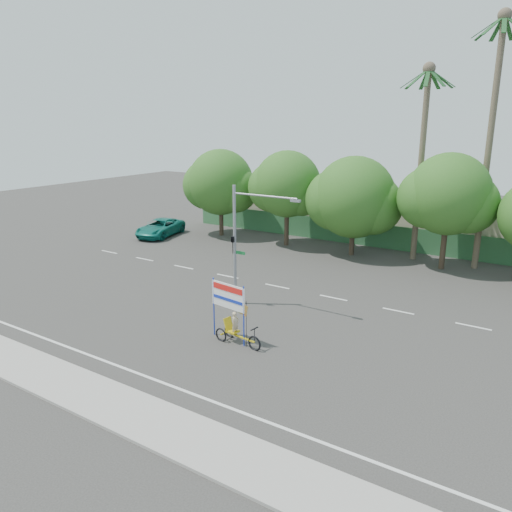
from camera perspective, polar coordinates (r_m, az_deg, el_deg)
The scene contains 14 objects.
ground at distance 25.35m, azimuth -2.98°, elevation -9.19°, with size 120.00×120.00×0.00m, color #33302D.
sidewalk_near at distance 20.46m, azimuth -15.89°, elevation -16.06°, with size 50.00×2.40×0.12m, color gray.
fence at distance 43.41m, azimuth 13.88°, elevation 2.24°, with size 38.00×0.08×2.00m, color #336B3D.
building_left at distance 51.19m, azimuth 5.03°, elevation 5.72°, with size 12.00×8.00×4.00m, color beige.
building_right at distance 45.80m, azimuth 25.33°, elevation 2.89°, with size 14.00×8.00×3.60m, color beige.
tree_far_left at distance 46.25m, azimuth -4.11°, elevation 8.17°, with size 7.14×6.00×7.96m.
tree_left at distance 42.39m, azimuth 3.54°, elevation 7.93°, with size 6.66×5.60×8.07m.
tree_center at distance 39.90m, azimuth 11.08°, elevation 6.35°, with size 7.62×6.40×7.85m.
tree_right at distance 37.77m, azimuth 21.06°, elevation 6.30°, with size 6.90×5.80×8.36m.
palm_tall at distance 38.52m, azimuth 25.38°, elevation 13.85°, with size 3.73×3.79×17.45m.
palm_short at distance 39.46m, azimuth 18.52°, elevation 12.18°, with size 3.73×3.79×14.45m.
traffic_signal at distance 28.61m, azimuth -1.95°, elevation -0.06°, with size 4.72×1.10×7.00m.
trike_billboard at distance 24.31m, azimuth -2.66°, elevation -7.12°, with size 3.11×0.92×3.07m.
pickup_truck at distance 47.25m, azimuth -10.90°, elevation 3.20°, with size 2.61×5.67×1.58m, color #107163.
Camera 1 is at (13.63, -18.60, 10.53)m, focal length 35.00 mm.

